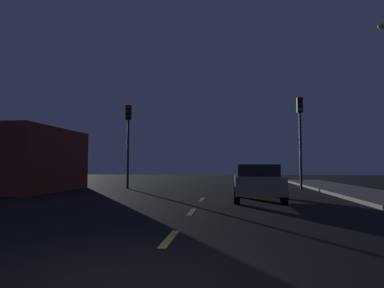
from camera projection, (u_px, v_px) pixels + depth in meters
name	position (u px, v px, depth m)	size (l,w,h in m)	color
ground_plane	(194.00, 209.00, 10.95)	(80.00, 80.00, 0.00)	black
lane_stripe_second	(170.00, 238.00, 6.59)	(0.16, 1.60, 0.01)	#EACC4C
lane_stripe_third	(192.00, 212.00, 10.36)	(0.16, 1.60, 0.01)	#EACC4C
lane_stripe_fourth	(202.00, 199.00, 14.13)	(0.16, 1.60, 0.01)	#EACC4C
traffic_signal_left	(128.00, 130.00, 20.94)	(0.32, 0.38, 5.17)	#2D2D30
traffic_signal_right	(300.00, 125.00, 19.79)	(0.32, 0.38, 5.43)	#2D2D30
car_stopped_ahead	(257.00, 182.00, 13.78)	(1.95, 4.09, 1.47)	gray
storefront_left	(12.00, 160.00, 18.86)	(5.92, 6.80, 3.48)	maroon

